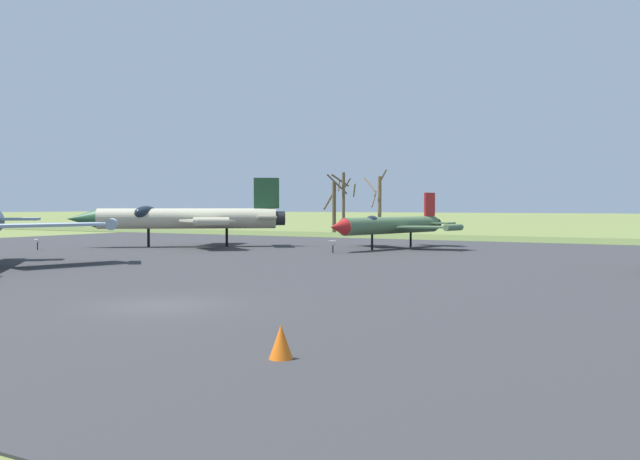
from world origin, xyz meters
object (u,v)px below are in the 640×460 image
object	(u,v)px
info_placard_rear_left	(333,246)
traffic_cone	(281,343)
jet_fighter_front_left	(182,218)
info_placard_front_left	(37,243)
jet_fighter_rear_left	(391,225)

from	to	relation	value
info_placard_rear_left	traffic_cone	xyz separation A→B (m)	(14.30, -28.79, -0.17)
jet_fighter_front_left	traffic_cone	bearing A→B (deg)	-46.30
info_placard_front_left	info_placard_rear_left	world-z (taller)	info_placard_rear_left
info_placard_front_left	traffic_cone	bearing A→B (deg)	-31.38
jet_fighter_rear_left	info_placard_rear_left	xyz separation A→B (m)	(-1.49, -6.34, -1.28)
jet_fighter_front_left	info_placard_rear_left	distance (m)	13.76
info_placard_front_left	info_placard_rear_left	xyz separation A→B (m)	(20.37, 7.64, 0.03)
info_placard_front_left	jet_fighter_rear_left	size ratio (longest dim) A/B	0.06
traffic_cone	info_placard_rear_left	bearing A→B (deg)	116.42
info_placard_front_left	jet_fighter_front_left	bearing A→B (deg)	50.26
jet_fighter_rear_left	info_placard_front_left	bearing A→B (deg)	-147.41
jet_fighter_front_left	traffic_cone	distance (m)	40.49
jet_fighter_front_left	info_placard_rear_left	world-z (taller)	jet_fighter_front_left
info_placard_front_left	traffic_cone	xyz separation A→B (m)	(34.67, -21.15, -0.14)
info_placard_front_left	traffic_cone	size ratio (longest dim) A/B	1.07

